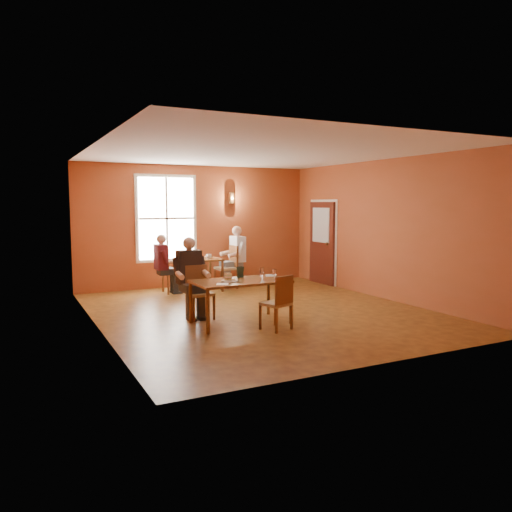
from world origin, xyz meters
name	(u,v)px	position (x,y,z in m)	size (l,w,h in m)	color
ground	(261,311)	(0.00, 0.00, 0.00)	(6.00, 7.00, 0.01)	brown
wall_back	(197,226)	(0.00, 3.50, 1.50)	(6.00, 0.04, 3.00)	brown
wall_front	(387,248)	(0.00, -3.50, 1.50)	(6.00, 0.04, 3.00)	brown
wall_left	(96,238)	(-3.00, 0.00, 1.50)	(0.04, 7.00, 3.00)	brown
wall_right	(384,230)	(3.00, 0.00, 1.50)	(0.04, 7.00, 3.00)	brown
ceiling	(261,153)	(0.00, 0.00, 3.00)	(6.00, 7.00, 0.04)	white
window	(167,218)	(-0.80, 3.45, 1.70)	(1.36, 0.10, 1.96)	white
door	(322,243)	(2.94, 2.30, 1.05)	(0.12, 1.04, 2.10)	maroon
wall_sconce	(231,198)	(0.90, 3.40, 2.20)	(0.16, 0.16, 0.28)	brown
main_table	(241,302)	(-0.75, -0.70, 0.38)	(1.60, 0.90, 0.75)	brown
chair_diner_main	(200,292)	(-1.25, -0.05, 0.48)	(0.42, 0.42, 0.95)	#5C2C1A
diner_main	(200,280)	(-1.25, -0.08, 0.70)	(0.56, 0.56, 1.41)	#3B281C
chair_empty	(276,302)	(-0.41, -1.34, 0.45)	(0.40, 0.40, 0.91)	#3B2411
plate_food	(230,280)	(-0.96, -0.73, 0.77)	(0.29, 0.29, 0.04)	silver
sandwich	(228,277)	(-0.95, -0.65, 0.81)	(0.09, 0.09, 0.11)	tan
goblet_a	(262,272)	(-0.28, -0.59, 0.85)	(0.08, 0.08, 0.20)	white
goblet_b	(274,274)	(-0.16, -0.83, 0.84)	(0.07, 0.07, 0.18)	white
goblet_c	(261,275)	(-0.44, -0.87, 0.84)	(0.08, 0.08, 0.19)	white
menu_stand	(240,272)	(-0.62, -0.41, 0.85)	(0.12, 0.06, 0.20)	#1D2F21
knife	(245,282)	(-0.77, -0.92, 0.75)	(0.19, 0.02, 0.00)	silver
napkin	(222,284)	(-1.19, -0.95, 0.75)	(0.19, 0.19, 0.01)	white
side_plate	(271,275)	(-0.02, -0.44, 0.76)	(0.19, 0.19, 0.01)	silver
second_table	(201,274)	(-0.21, 2.72, 0.38)	(0.87, 0.87, 0.77)	brown
chair_diner_white	(226,267)	(0.44, 2.72, 0.52)	(0.46, 0.46, 1.04)	brown
diner_white	(227,259)	(0.47, 2.72, 0.73)	(0.58, 0.58, 1.46)	white
chair_diner_maroon	(174,270)	(-0.86, 2.72, 0.53)	(0.46, 0.46, 1.05)	#3B1F0F
diner_maroon	(173,264)	(-0.89, 2.72, 0.66)	(0.53, 0.53, 1.32)	maroon
cup_a	(209,256)	(-0.04, 2.61, 0.82)	(0.13, 0.13, 0.11)	white
cup_b	(190,256)	(-0.42, 2.82, 0.82)	(0.11, 0.11, 0.10)	white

